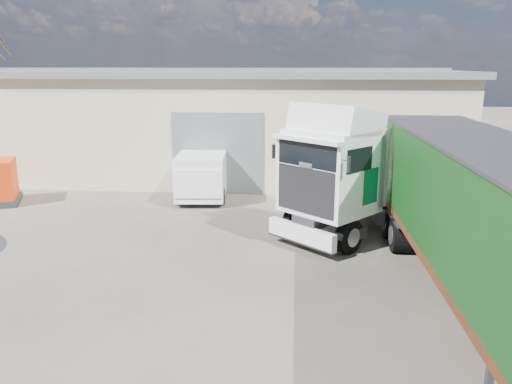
{
  "coord_description": "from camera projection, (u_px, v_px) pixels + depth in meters",
  "views": [
    {
      "loc": [
        1.53,
        -11.34,
        5.58
      ],
      "look_at": [
        0.29,
        3.0,
        1.9
      ],
      "focal_mm": 35.0,
      "sensor_mm": 36.0,
      "label": 1
    }
  ],
  "objects": [
    {
      "name": "ground",
      "position": [
        234.0,
        295.0,
        12.46
      ],
      "size": [
        120.0,
        120.0,
        0.0
      ],
      "primitive_type": "plane",
      "color": "#2C2A24",
      "rests_on": "ground"
    },
    {
      "name": "warehouse",
      "position": [
        164.0,
        119.0,
        27.74
      ],
      "size": [
        30.6,
        12.6,
        5.42
      ],
      "color": "#BFB793",
      "rests_on": "ground"
    },
    {
      "name": "tractor_unit",
      "position": [
        346.0,
        181.0,
        16.35
      ],
      "size": [
        6.23,
        6.54,
        4.47
      ],
      "rotation": [
        0.0,
        0.0,
        -0.73
      ],
      "color": "black",
      "rests_on": "ground"
    },
    {
      "name": "box_trailer",
      "position": [
        477.0,
        206.0,
        11.56
      ],
      "size": [
        2.57,
        11.84,
        3.93
      ],
      "rotation": [
        0.0,
        0.0,
        0.01
      ],
      "color": "#2D2D30",
      "rests_on": "ground"
    },
    {
      "name": "panel_van",
      "position": [
        204.0,
        173.0,
        21.69
      ],
      "size": [
        2.35,
        4.95,
        1.97
      ],
      "rotation": [
        0.0,
        0.0,
        0.08
      ],
      "color": "black",
      "rests_on": "ground"
    }
  ]
}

